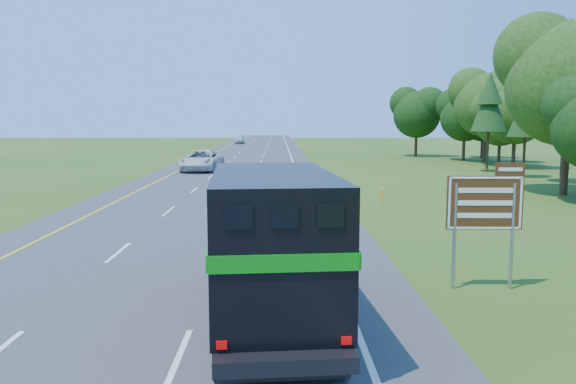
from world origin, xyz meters
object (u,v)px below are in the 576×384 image
horse_truck (271,242)px  far_car (239,140)px  white_suv (202,160)px  exit_sign (486,208)px

horse_truck → far_car: bearing=89.9°
horse_truck → far_car: size_ratio=1.79×
white_suv → far_car: bearing=94.9°
white_suv → far_car: 63.92m
horse_truck → white_suv: horse_truck is taller
white_suv → far_car: white_suv is taller
far_car → exit_sign: (13.53, -101.12, 1.47)m
far_car → horse_truck: bearing=-81.8°
exit_sign → far_car: bearing=99.5°
far_car → exit_sign: 102.03m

